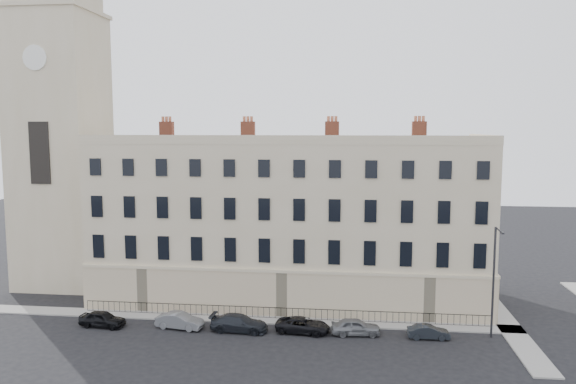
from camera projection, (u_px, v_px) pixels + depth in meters
name	position (u px, v px, depth m)	size (l,w,h in m)	color
ground	(351.00, 347.00, 42.28)	(160.00, 160.00, 0.00)	black
terrace	(290.00, 221.00, 53.91)	(36.22, 12.22, 17.00)	#C0B18F
church_tower	(59.00, 106.00, 57.38)	(8.00, 8.13, 44.00)	#C0B18F
pavement_terrace	(234.00, 318.00, 48.36)	(48.00, 2.00, 0.12)	gray
pavement_east_return	(502.00, 317.00, 48.67)	(2.00, 24.00, 0.12)	gray
railings	(281.00, 313.00, 48.24)	(35.00, 0.04, 0.96)	black
car_a	(102.00, 319.00, 46.51)	(1.55, 3.85, 1.31)	black
car_b	(180.00, 321.00, 46.09)	(1.37, 3.93, 1.30)	slate
car_c	(239.00, 323.00, 45.46)	(1.91, 4.69, 1.36)	black
car_d	(303.00, 325.00, 45.16)	(2.01, 4.36, 1.21)	black
car_e	(356.00, 327.00, 44.65)	(1.58, 3.92, 1.33)	slate
car_f	(428.00, 332.00, 43.86)	(1.14, 3.26, 1.08)	black
streetlamp	(494.00, 277.00, 43.54)	(0.31, 1.91, 8.83)	#2B2C30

